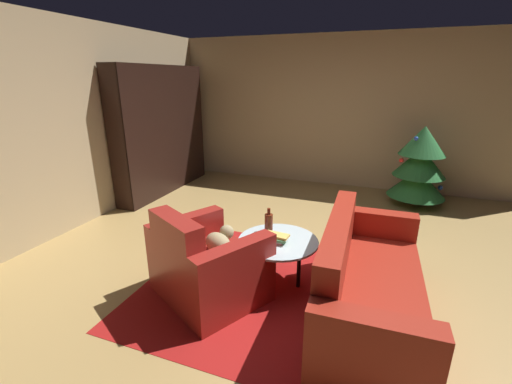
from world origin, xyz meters
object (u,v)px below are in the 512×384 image
(coffee_table, at_px, (278,244))
(book_stack_on_table, at_px, (276,238))
(bottle_on_table, at_px, (269,222))
(armchair_red, at_px, (207,265))
(bookshelf_unit, at_px, (168,131))
(decorated_tree, at_px, (420,165))
(couch_red, at_px, (366,288))

(coffee_table, relative_size, book_stack_on_table, 3.27)
(coffee_table, distance_m, bottle_on_table, 0.24)
(armchair_red, relative_size, bottle_on_table, 4.84)
(bookshelf_unit, xyz_separation_m, book_stack_on_table, (2.61, -2.22, -0.51))
(bookshelf_unit, bearing_deg, bottle_on_table, -39.40)
(coffee_table, distance_m, decorated_tree, 3.08)
(armchair_red, distance_m, book_stack_on_table, 0.66)
(bookshelf_unit, xyz_separation_m, bottle_on_table, (2.48, -2.04, -0.46))
(bookshelf_unit, distance_m, coffee_table, 3.46)
(coffee_table, relative_size, bottle_on_table, 3.09)
(book_stack_on_table, distance_m, bottle_on_table, 0.23)
(couch_red, distance_m, book_stack_on_table, 0.86)
(bookshelf_unit, xyz_separation_m, armchair_red, (2.09, -2.59, -0.70))
(coffee_table, bearing_deg, book_stack_on_table, -102.65)
(book_stack_on_table, relative_size, bottle_on_table, 0.95)
(bookshelf_unit, relative_size, book_stack_on_table, 9.42)
(book_stack_on_table, bearing_deg, armchair_red, -144.89)
(book_stack_on_table, height_order, bottle_on_table, bottle_on_table)
(book_stack_on_table, bearing_deg, bottle_on_table, 125.15)
(coffee_table, height_order, book_stack_on_table, book_stack_on_table)
(couch_red, distance_m, coffee_table, 0.85)
(book_stack_on_table, bearing_deg, couch_red, -13.82)
(armchair_red, distance_m, decorated_tree, 3.70)
(armchair_red, distance_m, bottle_on_table, 0.72)
(bottle_on_table, distance_m, decorated_tree, 3.01)
(couch_red, bearing_deg, bottle_on_table, 157.75)
(armchair_red, height_order, decorated_tree, decorated_tree)
(bookshelf_unit, relative_size, couch_red, 1.18)
(bookshelf_unit, distance_m, decorated_tree, 4.04)
(bookshelf_unit, xyz_separation_m, decorated_tree, (3.98, 0.57, -0.38))
(book_stack_on_table, bearing_deg, coffee_table, 77.35)
(couch_red, height_order, coffee_table, couch_red)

